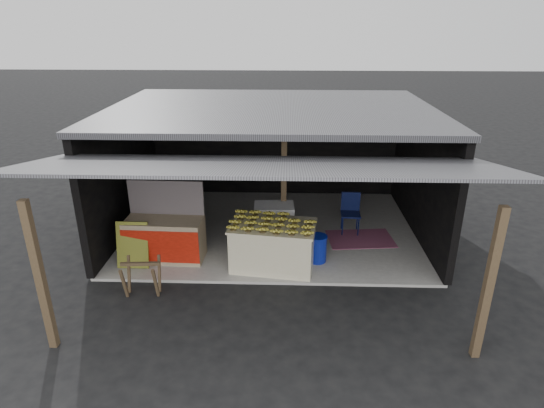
{
  "coord_description": "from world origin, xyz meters",
  "views": [
    {
      "loc": [
        0.37,
        -7.63,
        4.83
      ],
      "look_at": [
        0.05,
        1.49,
        1.1
      ],
      "focal_mm": 30.0,
      "sensor_mm": 36.0,
      "label": 1
    }
  ],
  "objects_px": {
    "banana_table": "(273,246)",
    "plastic_chair": "(350,209)",
    "sawhorse": "(142,275)",
    "water_barrel": "(317,249)",
    "white_crate": "(274,225)",
    "neighbor_stall": "(165,237)"
  },
  "relations": [
    {
      "from": "banana_table",
      "to": "water_barrel",
      "type": "height_order",
      "value": "banana_table"
    },
    {
      "from": "white_crate",
      "to": "plastic_chair",
      "type": "xyz_separation_m",
      "value": [
        1.8,
        0.8,
        0.08
      ]
    },
    {
      "from": "neighbor_stall",
      "to": "water_barrel",
      "type": "bearing_deg",
      "value": 1.86
    },
    {
      "from": "neighbor_stall",
      "to": "white_crate",
      "type": "bearing_deg",
      "value": 19.38
    },
    {
      "from": "neighbor_stall",
      "to": "sawhorse",
      "type": "relative_size",
      "value": 2.29
    },
    {
      "from": "sawhorse",
      "to": "water_barrel",
      "type": "relative_size",
      "value": 1.3
    },
    {
      "from": "banana_table",
      "to": "plastic_chair",
      "type": "height_order",
      "value": "plastic_chair"
    },
    {
      "from": "water_barrel",
      "to": "white_crate",
      "type": "bearing_deg",
      "value": 142.29
    },
    {
      "from": "banana_table",
      "to": "plastic_chair",
      "type": "distance_m",
      "value": 2.52
    },
    {
      "from": "white_crate",
      "to": "water_barrel",
      "type": "relative_size",
      "value": 1.74
    },
    {
      "from": "banana_table",
      "to": "sawhorse",
      "type": "xyz_separation_m",
      "value": [
        -2.4,
        -1.06,
        -0.09
      ]
    },
    {
      "from": "plastic_chair",
      "to": "white_crate",
      "type": "bearing_deg",
      "value": -152.95
    },
    {
      "from": "sawhorse",
      "to": "water_barrel",
      "type": "bearing_deg",
      "value": 17.59
    },
    {
      "from": "white_crate",
      "to": "neighbor_stall",
      "type": "relative_size",
      "value": 0.59
    },
    {
      "from": "white_crate",
      "to": "banana_table",
      "type": "bearing_deg",
      "value": -92.04
    },
    {
      "from": "banana_table",
      "to": "white_crate",
      "type": "height_order",
      "value": "white_crate"
    },
    {
      "from": "banana_table",
      "to": "neighbor_stall",
      "type": "distance_m",
      "value": 2.31
    },
    {
      "from": "white_crate",
      "to": "water_barrel",
      "type": "bearing_deg",
      "value": -40.25
    },
    {
      "from": "white_crate",
      "to": "water_barrel",
      "type": "distance_m",
      "value": 1.2
    },
    {
      "from": "neighbor_stall",
      "to": "sawhorse",
      "type": "bearing_deg",
      "value": -92.55
    },
    {
      "from": "banana_table",
      "to": "sawhorse",
      "type": "bearing_deg",
      "value": -148.41
    },
    {
      "from": "plastic_chair",
      "to": "neighbor_stall",
      "type": "bearing_deg",
      "value": -156.67
    }
  ]
}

